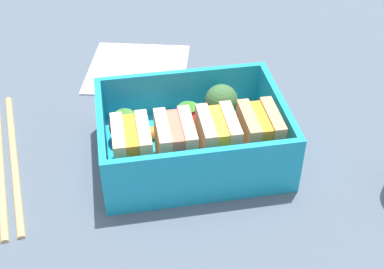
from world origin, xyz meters
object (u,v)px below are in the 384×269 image
Objects in this scene: carrot_stick_far_left at (246,122)px; folded_napkin at (138,68)px; sandwich_left at (259,136)px; sandwich_center at (176,145)px; strawberry_far_left at (185,119)px; sandwich_center_left at (218,141)px; chopstick_pair at (6,158)px; sandwich_center_right at (132,150)px; broccoli_floret at (221,102)px; strawberry_left at (125,126)px; carrot_stick_left at (161,131)px.

carrot_stick_far_left is 17.06cm from folded_napkin.
sandwich_left and sandwich_center have the same top height.
sandwich_center_left is at bearing 115.50° from strawberry_far_left.
carrot_stick_far_left is at bearing 179.26° from chopstick_pair.
sandwich_left and sandwich_center_right have the same top height.
chopstick_pair is at bearing -14.23° from sandwich_center_left.
broccoli_floret is at bearing -67.22° from sandwich_left.
carrot_stick_far_left is at bearing 161.05° from broccoli_floret.
broccoli_floret is at bearing -105.64° from sandwich_center_left.
folded_napkin is at bearing -99.46° from strawberry_left.
broccoli_floret is at bearing -178.61° from chopstick_pair.
sandwich_left is at bearing 142.54° from strawberry_far_left.
carrot_stick_far_left is 0.86× the size of carrot_stick_left.
strawberry_far_left is (-5.39, -4.57, -0.79)cm from sandwich_center_right.
folded_napkin is (3.34, -14.20, -2.69)cm from strawberry_far_left.
strawberry_far_left is 1.02× the size of strawberry_left.
strawberry_far_left is at bearing -178.98° from carrot_stick_left.
sandwich_left is 1.12× the size of broccoli_floret.
broccoli_floret reaches higher than carrot_stick_left.
sandwich_center is 1.00× the size of sandwich_center_right.
broccoli_floret is (2.35, -0.81, 2.10)cm from carrot_stick_far_left.
strawberry_far_left is (3.69, 0.84, -0.93)cm from broccoli_floret.
sandwich_center_right is at bearing 56.10° from carrot_stick_left.
folded_napkin is (-13.79, -13.87, -0.15)cm from chopstick_pair.
broccoli_floret is (-5.30, -5.40, 0.14)cm from sandwich_center.
carrot_stick_left is at bearing -45.01° from sandwich_center_left.
broccoli_floret is at bearing -134.42° from sandwich_center.
strawberry_left is at bearing 0.19° from carrot_stick_far_left.
sandwich_center_right is at bearing 94.03° from strawberry_left.
folded_napkin is (9.30, -18.77, -3.48)cm from sandwich_left.
broccoli_floret is (-9.08, -5.40, 0.14)cm from sandwich_center_right.
sandwich_center_right is 1.32× the size of strawberry_far_left.
carrot_stick_far_left is (-3.86, -4.60, -1.96)cm from sandwich_center_left.
sandwich_center_right reaches higher than strawberry_left.
sandwich_center is 0.43× the size of folded_napkin.
sandwich_center is at bearing 0.00° from sandwich_left.
sandwich_left reaches higher than broccoli_floret.
chopstick_pair is at bearing 45.16° from folded_napkin.
carrot_stick_far_left is at bearing -130.05° from sandwich_center_left.
sandwich_center is 7.57cm from broccoli_floret.
carrot_stick_left is at bearing 0.49° from carrot_stick_far_left.
sandwich_center_right is 19.20cm from folded_napkin.
sandwich_center_left is 1.36× the size of carrot_stick_far_left.
sandwich_left is 1.32× the size of strawberry_far_left.
sandwich_center_left is (3.78, 0.00, 0.00)cm from sandwich_left.
strawberry_left is at bearing 178.30° from chopstick_pair.
carrot_stick_left is (6.04, 0.88, -2.02)cm from broccoli_floret.
broccoli_floret reaches higher than folded_napkin.
strawberry_far_left is 14.83cm from folded_napkin.
sandwich_center_right is 0.43× the size of folded_napkin.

